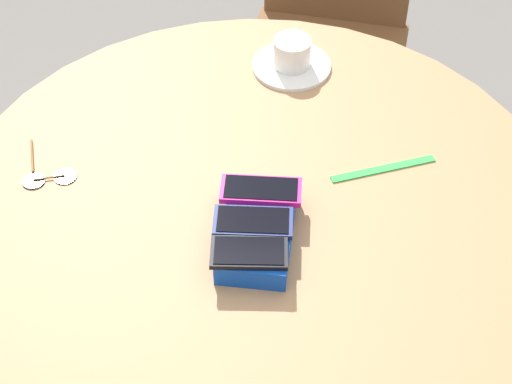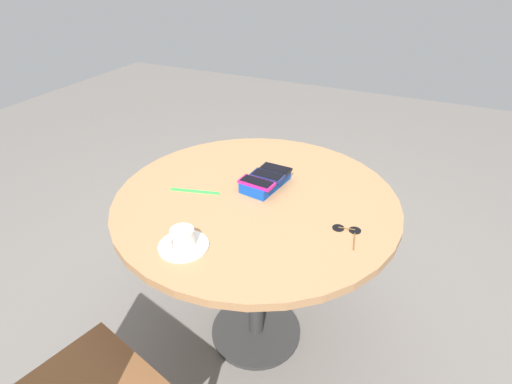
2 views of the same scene
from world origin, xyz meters
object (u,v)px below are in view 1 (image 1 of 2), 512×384
(sunglasses, at_px, (47,176))
(saucer, at_px, (292,66))
(chair_near_window, at_px, (327,39))
(phone_black, at_px, (249,252))
(phone_navy, at_px, (253,222))
(coffee_cup, at_px, (292,51))
(phone_magenta, at_px, (261,190))
(lanyard_strap, at_px, (383,169))
(phone_box, at_px, (256,231))
(round_table, at_px, (256,241))

(sunglasses, bearing_deg, saucer, -56.27)
(saucer, distance_m, chair_near_window, 0.59)
(phone_black, xyz_separation_m, phone_navy, (0.06, -0.01, 0.00))
(coffee_cup, xyz_separation_m, chair_near_window, (0.49, -0.13, -0.33))
(phone_magenta, relative_size, coffee_cup, 1.36)
(saucer, height_order, lanyard_strap, saucer)
(coffee_cup, height_order, chair_near_window, chair_near_window)
(phone_magenta, xyz_separation_m, lanyard_strap, (0.09, -0.23, -0.05))
(phone_navy, relative_size, lanyard_strap, 0.68)
(chair_near_window, bearing_deg, sunglasses, 143.59)
(phone_box, bearing_deg, lanyard_strap, -55.82)
(phone_box, distance_m, lanyard_strap, 0.29)
(saucer, xyz_separation_m, lanyard_strap, (-0.30, -0.15, -0.00))
(sunglasses, bearing_deg, phone_navy, -113.66)
(round_table, height_order, phone_navy, phone_navy)
(round_table, bearing_deg, phone_box, 178.41)
(phone_black, xyz_separation_m, coffee_cup, (0.53, -0.10, -0.01))
(phone_navy, xyz_separation_m, chair_near_window, (0.96, -0.22, -0.34))
(round_table, relative_size, coffee_cup, 10.37)
(round_table, relative_size, sunglasses, 8.65)
(phone_magenta, xyz_separation_m, chair_near_window, (0.89, -0.21, -0.34))
(lanyard_strap, distance_m, sunglasses, 0.61)
(chair_near_window, bearing_deg, coffee_cup, 164.88)
(phone_black, xyz_separation_m, chair_near_window, (1.03, -0.23, -0.34))
(saucer, xyz_separation_m, sunglasses, (-0.31, 0.46, -0.00))
(saucer, relative_size, coffee_cup, 1.54)
(phone_magenta, relative_size, lanyard_strap, 0.71)
(phone_box, height_order, phone_navy, phone_navy)
(phone_navy, xyz_separation_m, saucer, (0.47, -0.09, -0.04))
(round_table, distance_m, coffee_cup, 0.41)
(phone_magenta, height_order, coffee_cup, coffee_cup)
(lanyard_strap, xyz_separation_m, chair_near_window, (0.80, 0.02, -0.30))
(chair_near_window, bearing_deg, phone_black, 167.24)
(phone_black, distance_m, phone_navy, 0.07)
(phone_navy, bearing_deg, phone_magenta, -12.17)
(chair_near_window, bearing_deg, round_table, 165.97)
(phone_magenta, relative_size, chair_near_window, 0.15)
(phone_black, height_order, phone_navy, phone_navy)
(round_table, bearing_deg, lanyard_strap, -73.39)
(phone_box, xyz_separation_m, sunglasses, (0.16, 0.37, -0.02))
(sunglasses, xyz_separation_m, chair_near_window, (0.80, -0.59, -0.30))
(sunglasses, distance_m, chair_near_window, 1.04)
(phone_black, bearing_deg, saucer, -10.53)
(round_table, xyz_separation_m, phone_black, (-0.16, 0.02, 0.16))
(phone_magenta, xyz_separation_m, saucer, (0.40, -0.08, -0.04))
(phone_black, bearing_deg, chair_near_window, -12.76)
(chair_near_window, bearing_deg, lanyard_strap, -178.85)
(phone_black, relative_size, coffee_cup, 1.20)
(phone_magenta, bearing_deg, sunglasses, 76.74)
(phone_box, height_order, phone_black, phone_black)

